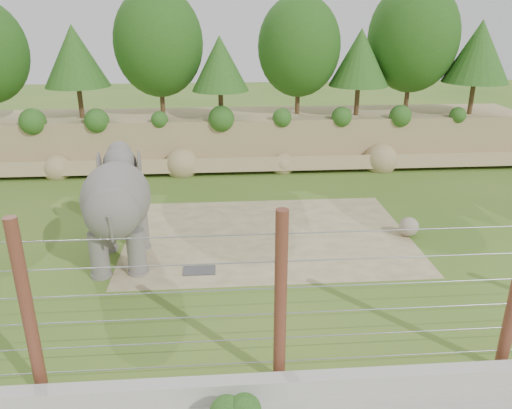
{
  "coord_description": "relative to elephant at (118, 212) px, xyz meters",
  "views": [
    {
      "loc": [
        -1.17,
        -13.19,
        7.48
      ],
      "look_at": [
        0.0,
        2.0,
        1.6
      ],
      "focal_mm": 35.0,
      "sensor_mm": 36.0,
      "label": 1
    }
  ],
  "objects": [
    {
      "name": "ground",
      "position": [
        4.34,
        -1.41,
        -1.69
      ],
      "size": [
        90.0,
        90.0,
        0.0
      ],
      "primitive_type": "plane",
      "color": "#3F6B1F",
      "rests_on": "ground"
    },
    {
      "name": "back_embankment",
      "position": [
        4.93,
        11.26,
        2.27
      ],
      "size": [
        30.0,
        5.52,
        8.77
      ],
      "color": "tan",
      "rests_on": "ground"
    },
    {
      "name": "dirt_patch",
      "position": [
        4.84,
        1.59,
        -1.68
      ],
      "size": [
        10.0,
        7.0,
        0.02
      ],
      "primitive_type": "cube",
      "color": "#8D7B54",
      "rests_on": "ground"
    },
    {
      "name": "drain_grate",
      "position": [
        2.47,
        -0.87,
        -1.66
      ],
      "size": [
        1.0,
        0.6,
        0.03
      ],
      "primitive_type": "cube",
      "color": "#262628",
      "rests_on": "dirt_patch"
    },
    {
      "name": "elephant",
      "position": [
        0.0,
        0.0,
        0.0
      ],
      "size": [
        2.11,
        4.3,
        3.38
      ],
      "primitive_type": null,
      "rotation": [
        0.0,
        0.0,
        0.08
      ],
      "color": "#68635D",
      "rests_on": "ground"
    },
    {
      "name": "stone_ball",
      "position": [
        9.84,
        1.17,
        -1.33
      ],
      "size": [
        0.69,
        0.69,
        0.69
      ],
      "primitive_type": "sphere",
      "color": "gray",
      "rests_on": "dirt_patch"
    },
    {
      "name": "retaining_wall",
      "position": [
        4.34,
        -6.41,
        -1.44
      ],
      "size": [
        26.0,
        0.35,
        0.5
      ],
      "primitive_type": "cube",
      "color": "#ADACA1",
      "rests_on": "ground"
    },
    {
      "name": "barrier_fence",
      "position": [
        4.34,
        -5.91,
        0.31
      ],
      "size": [
        20.26,
        0.26,
        4.0
      ],
      "color": "#52261B",
      "rests_on": "ground"
    }
  ]
}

